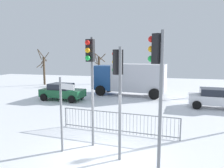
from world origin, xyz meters
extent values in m
plane|color=white|center=(0.00, 0.00, 0.00)|extent=(60.00, 60.00, 0.00)
cylinder|color=slate|center=(2.14, -0.95, 2.33)|extent=(0.11, 0.11, 4.65)
cube|color=black|center=(2.01, -0.86, 4.10)|extent=(0.36, 0.39, 0.90)
sphere|color=red|center=(1.80, -0.72, 4.40)|extent=(0.20, 0.20, 0.20)
sphere|color=orange|center=(1.80, -0.72, 4.10)|extent=(0.20, 0.20, 0.20)
sphere|color=green|center=(1.80, -0.72, 3.80)|extent=(0.20, 0.20, 0.20)
cylinder|color=slate|center=(-0.72, 0.86, 2.33)|extent=(0.11, 0.11, 4.66)
cube|color=black|center=(-0.73, 0.69, 4.11)|extent=(0.34, 0.24, 0.90)
sphere|color=red|center=(-0.75, 0.44, 4.41)|extent=(0.20, 0.20, 0.20)
sphere|color=orange|center=(-0.75, 0.44, 4.11)|extent=(0.20, 0.20, 0.20)
sphere|color=green|center=(-0.75, 0.44, 3.81)|extent=(0.20, 0.20, 0.20)
cylinder|color=slate|center=(0.68, -0.08, 2.11)|extent=(0.11, 0.11, 4.22)
cube|color=black|center=(0.57, 0.04, 3.67)|extent=(0.39, 0.38, 0.90)
sphere|color=red|center=(0.40, 0.23, 3.97)|extent=(0.20, 0.20, 0.20)
sphere|color=orange|center=(0.40, 0.23, 3.67)|extent=(0.20, 0.20, 0.20)
sphere|color=green|center=(0.40, 0.23, 3.37)|extent=(0.20, 0.20, 0.20)
cylinder|color=slate|center=(-1.75, 0.00, 1.53)|extent=(0.09, 0.09, 3.06)
cube|color=white|center=(-1.37, -0.13, 2.71)|extent=(0.67, 0.26, 0.22)
cube|color=slate|center=(-0.01, 2.57, 1.05)|extent=(6.02, 0.47, 0.04)
cube|color=slate|center=(-0.01, 2.57, 0.12)|extent=(6.02, 0.47, 0.04)
cylinder|color=slate|center=(-2.93, 2.78, 0.53)|extent=(0.02, 0.02, 1.05)
cylinder|color=slate|center=(-2.75, 2.77, 0.53)|extent=(0.02, 0.02, 1.05)
cylinder|color=slate|center=(-2.57, 2.75, 0.53)|extent=(0.02, 0.02, 1.05)
cylinder|color=slate|center=(-2.40, 2.74, 0.53)|extent=(0.02, 0.02, 1.05)
cylinder|color=slate|center=(-2.22, 2.73, 0.53)|extent=(0.02, 0.02, 1.05)
cylinder|color=slate|center=(-2.04, 2.72, 0.53)|extent=(0.02, 0.02, 1.05)
cylinder|color=slate|center=(-1.87, 2.70, 0.53)|extent=(0.02, 0.02, 1.05)
cylinder|color=slate|center=(-1.69, 2.69, 0.53)|extent=(0.02, 0.02, 1.05)
cylinder|color=slate|center=(-1.51, 2.68, 0.53)|extent=(0.02, 0.02, 1.05)
cylinder|color=slate|center=(-1.33, 2.67, 0.53)|extent=(0.02, 0.02, 1.05)
cylinder|color=slate|center=(-1.16, 2.65, 0.53)|extent=(0.02, 0.02, 1.05)
cylinder|color=slate|center=(-0.98, 2.64, 0.53)|extent=(0.02, 0.02, 1.05)
cylinder|color=slate|center=(-0.80, 2.63, 0.53)|extent=(0.02, 0.02, 1.05)
cylinder|color=slate|center=(-0.63, 2.62, 0.53)|extent=(0.02, 0.02, 1.05)
cylinder|color=slate|center=(-0.45, 2.60, 0.53)|extent=(0.02, 0.02, 1.05)
cylinder|color=slate|center=(-0.27, 2.59, 0.53)|extent=(0.02, 0.02, 1.05)
cylinder|color=slate|center=(-0.10, 2.58, 0.53)|extent=(0.02, 0.02, 1.05)
cylinder|color=slate|center=(0.08, 2.57, 0.53)|extent=(0.02, 0.02, 1.05)
cylinder|color=slate|center=(0.26, 2.55, 0.53)|extent=(0.02, 0.02, 1.05)
cylinder|color=slate|center=(0.43, 2.54, 0.53)|extent=(0.02, 0.02, 1.05)
cylinder|color=slate|center=(0.61, 2.53, 0.53)|extent=(0.02, 0.02, 1.05)
cylinder|color=slate|center=(0.79, 2.51, 0.53)|extent=(0.02, 0.02, 1.05)
cylinder|color=slate|center=(0.97, 2.50, 0.53)|extent=(0.02, 0.02, 1.05)
cylinder|color=slate|center=(1.14, 2.49, 0.53)|extent=(0.02, 0.02, 1.05)
cylinder|color=slate|center=(1.32, 2.48, 0.53)|extent=(0.02, 0.02, 1.05)
cylinder|color=slate|center=(1.50, 2.46, 0.53)|extent=(0.02, 0.02, 1.05)
cylinder|color=slate|center=(1.67, 2.45, 0.53)|extent=(0.02, 0.02, 1.05)
cylinder|color=slate|center=(1.85, 2.44, 0.53)|extent=(0.02, 0.02, 1.05)
cylinder|color=slate|center=(2.03, 2.43, 0.53)|extent=(0.02, 0.02, 1.05)
cylinder|color=slate|center=(2.20, 2.41, 0.53)|extent=(0.02, 0.02, 1.05)
cylinder|color=slate|center=(2.38, 2.40, 0.53)|extent=(0.02, 0.02, 1.05)
cylinder|color=slate|center=(2.56, 2.39, 0.53)|extent=(0.02, 0.02, 1.05)
cylinder|color=slate|center=(2.74, 2.38, 0.53)|extent=(0.02, 0.02, 1.05)
cylinder|color=slate|center=(2.91, 2.36, 0.53)|extent=(0.02, 0.02, 1.05)
cylinder|color=slate|center=(-3.02, 2.79, 0.53)|extent=(0.06, 0.06, 1.05)
cylinder|color=slate|center=(3.00, 2.36, 0.53)|extent=(0.06, 0.06, 1.05)
cube|color=#195933|center=(-6.51, 9.03, 0.65)|extent=(3.89, 1.92, 0.65)
cube|color=#1E232D|center=(-6.66, 9.04, 1.20)|extent=(1.98, 1.61, 0.55)
cylinder|color=black|center=(-5.12, 9.80, 0.32)|extent=(0.65, 0.26, 0.64)
cylinder|color=black|center=(-5.22, 8.10, 0.32)|extent=(0.65, 0.26, 0.64)
cylinder|color=black|center=(-7.81, 9.96, 0.32)|extent=(0.65, 0.26, 0.64)
cylinder|color=black|center=(-7.91, 8.26, 0.32)|extent=(0.65, 0.26, 0.64)
cube|color=silver|center=(5.91, 9.36, 0.65)|extent=(3.90, 1.94, 0.65)
cube|color=#1E232D|center=(5.76, 9.37, 1.20)|extent=(1.99, 1.62, 0.55)
cylinder|color=black|center=(4.62, 10.30, 0.32)|extent=(0.65, 0.26, 0.64)
cylinder|color=black|center=(4.51, 8.60, 0.32)|extent=(0.65, 0.26, 0.64)
cube|color=silver|center=(-0.27, 12.66, 1.80)|extent=(5.21, 2.89, 2.60)
cube|color=navy|center=(-3.81, 13.02, 1.70)|extent=(2.22, 2.49, 2.40)
cylinder|color=black|center=(-3.93, 11.82, 0.50)|extent=(1.02, 0.40, 1.00)
cylinder|color=black|center=(-3.69, 14.21, 0.50)|extent=(1.02, 0.40, 1.00)
cylinder|color=black|center=(1.30, 11.30, 0.50)|extent=(1.02, 0.40, 1.00)
cylinder|color=black|center=(1.54, 13.68, 0.50)|extent=(1.02, 0.40, 1.00)
cylinder|color=#473828|center=(-13.57, 17.25, 1.85)|extent=(0.28, 0.28, 3.71)
cylinder|color=#473828|center=(-13.68, 17.78, 3.62)|extent=(1.16, 0.33, 1.46)
cylinder|color=#473828|center=(-13.82, 17.39, 2.68)|extent=(0.41, 0.60, 0.89)
cylinder|color=#473828|center=(-13.41, 16.72, 3.94)|extent=(1.17, 0.44, 1.62)
cylinder|color=#473828|center=(-13.86, 16.80, 4.05)|extent=(1.02, 0.69, 1.38)
cylinder|color=#473828|center=(-14.16, 17.64, 2.81)|extent=(0.88, 1.27, 1.09)
cylinder|color=#473828|center=(-6.76, 19.99, 1.88)|extent=(0.32, 0.32, 3.76)
cylinder|color=#473828|center=(-7.08, 19.73, 3.55)|extent=(0.67, 0.79, 1.25)
cylinder|color=#473828|center=(-6.57, 20.61, 3.58)|extent=(1.34, 0.50, 1.21)
cylinder|color=#473828|center=(-6.45, 19.42, 2.63)|extent=(1.24, 0.73, 0.83)
cylinder|color=#473828|center=(-6.42, 19.41, 3.62)|extent=(1.27, 0.80, 1.18)
camera|label=1|loc=(2.29, -7.33, 3.91)|focal=33.38mm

